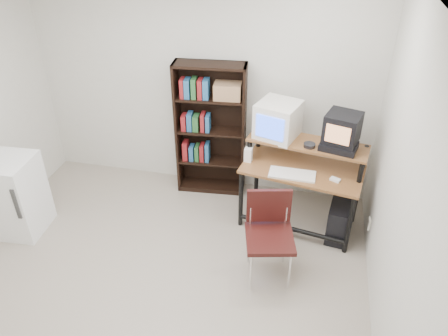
% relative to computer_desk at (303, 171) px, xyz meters
% --- Properties ---
extents(floor, '(4.00, 4.00, 0.01)m').
position_rel_computer_desk_xyz_m(floor, '(-1.25, -1.39, -0.70)').
color(floor, '#A09585').
rests_on(floor, ground).
extents(ceiling, '(4.00, 4.00, 0.01)m').
position_rel_computer_desk_xyz_m(ceiling, '(-1.25, -1.39, 1.91)').
color(ceiling, white).
rests_on(ceiling, back_wall).
extents(back_wall, '(4.00, 0.01, 2.60)m').
position_rel_computer_desk_xyz_m(back_wall, '(-1.25, 0.61, 0.61)').
color(back_wall, beige).
rests_on(back_wall, floor).
extents(right_wall, '(0.01, 4.00, 2.60)m').
position_rel_computer_desk_xyz_m(right_wall, '(0.75, -1.39, 0.61)').
color(right_wall, beige).
rests_on(right_wall, floor).
extents(computer_desk, '(1.33, 0.82, 0.98)m').
position_rel_computer_desk_xyz_m(computer_desk, '(0.00, 0.00, 0.00)').
color(computer_desk, brown).
rests_on(computer_desk, floor).
extents(crt_monitor, '(0.51, 0.51, 0.39)m').
position_rel_computer_desk_xyz_m(crt_monitor, '(-0.32, 0.18, 0.47)').
color(crt_monitor, white).
rests_on(crt_monitor, computer_desk).
extents(vcr, '(0.41, 0.34, 0.08)m').
position_rel_computer_desk_xyz_m(vcr, '(0.33, 0.03, 0.32)').
color(vcr, black).
rests_on(vcr, computer_desk).
extents(crt_tv, '(0.40, 0.39, 0.30)m').
position_rel_computer_desk_xyz_m(crt_tv, '(0.34, 0.06, 0.51)').
color(crt_tv, black).
rests_on(crt_tv, vcr).
extents(cd_spindle, '(0.14, 0.14, 0.05)m').
position_rel_computer_desk_xyz_m(cd_spindle, '(0.04, 0.01, 0.30)').
color(cd_spindle, '#26262B').
rests_on(cd_spindle, computer_desk).
extents(keyboard, '(0.47, 0.22, 0.03)m').
position_rel_computer_desk_xyz_m(keyboard, '(-0.10, -0.18, 0.05)').
color(keyboard, white).
rests_on(keyboard, computer_desk).
extents(mousepad, '(0.25, 0.22, 0.01)m').
position_rel_computer_desk_xyz_m(mousepad, '(0.33, -0.17, 0.03)').
color(mousepad, black).
rests_on(mousepad, computer_desk).
extents(mouse, '(0.12, 0.10, 0.03)m').
position_rel_computer_desk_xyz_m(mouse, '(0.33, -0.18, 0.05)').
color(mouse, white).
rests_on(mouse, mousepad).
extents(desk_speaker, '(0.08, 0.08, 0.17)m').
position_rel_computer_desk_xyz_m(desk_speaker, '(-0.59, -0.00, 0.11)').
color(desk_speaker, white).
rests_on(desk_speaker, computer_desk).
extents(pc_tower, '(0.26, 0.47, 0.42)m').
position_rel_computer_desk_xyz_m(pc_tower, '(0.44, -0.13, -0.48)').
color(pc_tower, black).
rests_on(pc_tower, floor).
extents(school_chair, '(0.53, 0.53, 0.88)m').
position_rel_computer_desk_xyz_m(school_chair, '(-0.24, -0.82, -0.15)').
color(school_chair, black).
rests_on(school_chair, floor).
extents(bookshelf, '(0.83, 0.34, 1.62)m').
position_rel_computer_desk_xyz_m(bookshelf, '(-1.12, 0.46, 0.15)').
color(bookshelf, black).
rests_on(bookshelf, floor).
extents(mini_fridge, '(0.55, 0.55, 0.89)m').
position_rel_computer_desk_xyz_m(mini_fridge, '(-2.97, -0.78, -0.25)').
color(mini_fridge, white).
rests_on(mini_fridge, floor).
extents(wall_outlet, '(0.02, 0.08, 0.12)m').
position_rel_computer_desk_xyz_m(wall_outlet, '(0.73, -0.24, -0.39)').
color(wall_outlet, beige).
rests_on(wall_outlet, right_wall).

